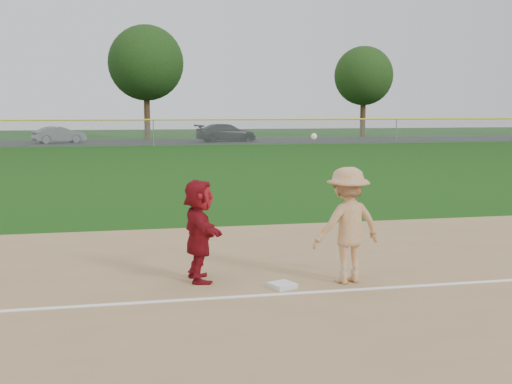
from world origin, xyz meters
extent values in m
plane|color=#143F0C|center=(0.00, 0.00, 0.00)|extent=(160.00, 160.00, 0.00)
cube|color=white|center=(0.00, -0.80, 0.03)|extent=(60.00, 0.10, 0.01)
cube|color=black|center=(0.00, 46.00, 0.01)|extent=(120.00, 10.00, 0.01)
cube|color=silver|center=(0.01, -0.45, 0.06)|extent=(0.46, 0.46, 0.08)
imported|color=maroon|center=(-1.21, 0.25, 0.86)|extent=(0.57, 1.58, 1.68)
imported|color=slate|center=(-7.46, 45.42, 0.70)|extent=(4.44, 2.90, 1.38)
imported|color=black|center=(6.49, 45.02, 0.78)|extent=(5.64, 3.18, 1.54)
imported|color=#A8A8AB|center=(1.13, -0.31, 0.96)|extent=(1.34, 0.95, 1.88)
sphere|color=white|center=(0.58, -0.21, 2.39)|extent=(0.10, 0.10, 0.10)
plane|color=#999EA0|center=(0.00, 40.00, 1.00)|extent=(110.00, 0.00, 110.00)
cylinder|color=yellow|center=(0.00, 40.00, 2.00)|extent=(110.00, 0.12, 0.12)
cylinder|color=gray|center=(0.00, 40.00, 1.00)|extent=(0.08, 0.08, 2.00)
cylinder|color=gray|center=(20.00, 40.00, 1.00)|extent=(0.08, 0.08, 2.00)
cylinder|color=#3C2916|center=(0.00, 51.50, 2.05)|extent=(0.56, 0.56, 4.10)
sphere|color=#16330F|center=(0.00, 51.50, 7.08)|extent=(7.00, 7.00, 7.00)
cylinder|color=#3A2715|center=(22.00, 52.80, 1.82)|extent=(0.56, 0.56, 3.64)
sphere|color=#183510|center=(22.00, 52.80, 6.19)|extent=(6.00, 6.00, 6.00)
camera|label=1|loc=(-2.41, -10.00, 2.83)|focal=45.00mm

